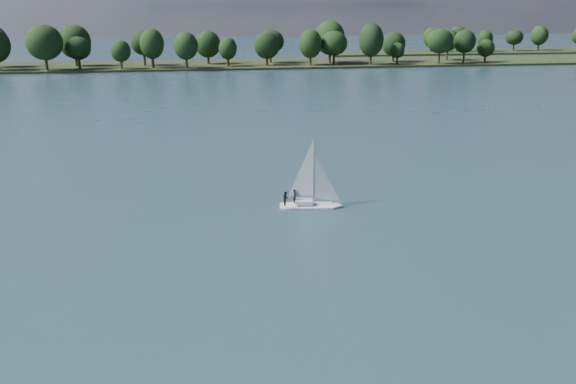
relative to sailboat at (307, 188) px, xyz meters
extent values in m
plane|color=#233342|center=(5.36, 66.39, -2.33)|extent=(700.00, 700.00, 0.00)
cube|color=black|center=(5.36, 178.39, -2.33)|extent=(660.00, 40.00, 1.50)
cube|color=black|center=(165.36, 226.39, -2.33)|extent=(220.00, 30.00, 1.40)
cube|color=white|center=(0.11, 0.01, -2.33)|extent=(6.50, 2.50, 0.75)
cube|color=white|center=(0.11, 0.01, -1.58)|extent=(1.98, 1.33, 0.47)
cylinder|color=silver|center=(0.11, 0.01, 1.91)|extent=(0.11, 0.11, 7.45)
imported|color=black|center=(-1.37, 0.27, -0.98)|extent=(0.40, 0.59, 1.61)
imported|color=black|center=(-2.49, -0.39, -0.98)|extent=(0.68, 0.84, 1.61)
camera|label=1|loc=(-13.83, -66.67, 19.37)|focal=40.00mm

